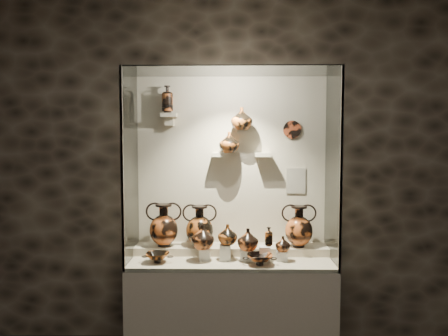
# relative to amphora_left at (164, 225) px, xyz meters

# --- Properties ---
(wall_back) EXTENTS (5.00, 0.02, 3.20)m
(wall_back) POSITION_rel_amphora_left_xyz_m (0.59, 0.18, 0.51)
(wall_back) COLOR black
(wall_back) RESTS_ON ground
(plinth) EXTENTS (1.70, 0.60, 0.80)m
(plinth) POSITION_rel_amphora_left_xyz_m (0.59, -0.14, -0.69)
(plinth) COLOR beige
(plinth) RESTS_ON floor
(front_tier) EXTENTS (1.68, 0.58, 0.03)m
(front_tier) POSITION_rel_amphora_left_xyz_m (0.59, -0.14, -0.27)
(front_tier) COLOR #C4B397
(front_tier) RESTS_ON plinth
(rear_tier) EXTENTS (1.70, 0.25, 0.10)m
(rear_tier) POSITION_rel_amphora_left_xyz_m (0.59, 0.04, -0.24)
(rear_tier) COLOR #C4B397
(rear_tier) RESTS_ON plinth
(back_panel) EXTENTS (1.70, 0.03, 1.60)m
(back_panel) POSITION_rel_amphora_left_xyz_m (0.59, 0.18, 0.51)
(back_panel) COLOR beige
(back_panel) RESTS_ON plinth
(glass_front) EXTENTS (1.70, 0.01, 1.60)m
(glass_front) POSITION_rel_amphora_left_xyz_m (0.59, -0.44, 0.51)
(glass_front) COLOR white
(glass_front) RESTS_ON plinth
(glass_left) EXTENTS (0.01, 0.60, 1.60)m
(glass_left) POSITION_rel_amphora_left_xyz_m (-0.26, -0.14, 0.51)
(glass_left) COLOR white
(glass_left) RESTS_ON plinth
(glass_right) EXTENTS (0.01, 0.60, 1.60)m
(glass_right) POSITION_rel_amphora_left_xyz_m (1.44, -0.14, 0.51)
(glass_right) COLOR white
(glass_right) RESTS_ON plinth
(glass_top) EXTENTS (1.70, 0.60, 0.01)m
(glass_top) POSITION_rel_amphora_left_xyz_m (0.59, -0.14, 1.31)
(glass_top) COLOR white
(glass_top) RESTS_ON back_panel
(frame_post_left) EXTENTS (0.02, 0.02, 1.60)m
(frame_post_left) POSITION_rel_amphora_left_xyz_m (-0.25, -0.43, 0.51)
(frame_post_left) COLOR gray
(frame_post_left) RESTS_ON plinth
(frame_post_right) EXTENTS (0.02, 0.02, 1.60)m
(frame_post_right) POSITION_rel_amphora_left_xyz_m (1.43, -0.43, 0.51)
(frame_post_right) COLOR gray
(frame_post_right) RESTS_ON plinth
(pedestal_a) EXTENTS (0.09, 0.09, 0.10)m
(pedestal_a) POSITION_rel_amphora_left_xyz_m (0.37, -0.19, -0.21)
(pedestal_a) COLOR silver
(pedestal_a) RESTS_ON front_tier
(pedestal_b) EXTENTS (0.09, 0.09, 0.13)m
(pedestal_b) POSITION_rel_amphora_left_xyz_m (0.54, -0.19, -0.19)
(pedestal_b) COLOR silver
(pedestal_b) RESTS_ON front_tier
(pedestal_c) EXTENTS (0.09, 0.09, 0.09)m
(pedestal_c) POSITION_rel_amphora_left_xyz_m (0.71, -0.19, -0.21)
(pedestal_c) COLOR silver
(pedestal_c) RESTS_ON front_tier
(pedestal_d) EXTENTS (0.09, 0.09, 0.12)m
(pedestal_d) POSITION_rel_amphora_left_xyz_m (0.87, -0.19, -0.20)
(pedestal_d) COLOR silver
(pedestal_d) RESTS_ON front_tier
(pedestal_e) EXTENTS (0.09, 0.09, 0.08)m
(pedestal_e) POSITION_rel_amphora_left_xyz_m (1.01, -0.19, -0.22)
(pedestal_e) COLOR silver
(pedestal_e) RESTS_ON front_tier
(bracket_ul) EXTENTS (0.14, 0.12, 0.04)m
(bracket_ul) POSITION_rel_amphora_left_xyz_m (0.04, 0.10, 0.96)
(bracket_ul) COLOR beige
(bracket_ul) RESTS_ON back_panel
(bracket_ca) EXTENTS (0.14, 0.12, 0.04)m
(bracket_ca) POSITION_rel_amphora_left_xyz_m (0.49, 0.10, 0.61)
(bracket_ca) COLOR beige
(bracket_ca) RESTS_ON back_panel
(bracket_cb) EXTENTS (0.10, 0.12, 0.04)m
(bracket_cb) POSITION_rel_amphora_left_xyz_m (0.69, 0.10, 0.81)
(bracket_cb) COLOR beige
(bracket_cb) RESTS_ON back_panel
(bracket_cc) EXTENTS (0.14, 0.12, 0.04)m
(bracket_cc) POSITION_rel_amphora_left_xyz_m (0.87, 0.10, 0.61)
(bracket_cc) COLOR beige
(bracket_cc) RESTS_ON back_panel
(amphora_left) EXTENTS (0.34, 0.34, 0.38)m
(amphora_left) POSITION_rel_amphora_left_xyz_m (0.00, 0.00, 0.00)
(amphora_left) COLOR #B95623
(amphora_left) RESTS_ON rear_tier
(amphora_mid) EXTENTS (0.38, 0.38, 0.36)m
(amphora_mid) POSITION_rel_amphora_left_xyz_m (0.31, 0.01, -0.01)
(amphora_mid) COLOR #A6511D
(amphora_mid) RESTS_ON rear_tier
(amphora_right) EXTENTS (0.38, 0.38, 0.36)m
(amphora_right) POSITION_rel_amphora_left_xyz_m (1.18, 0.00, -0.01)
(amphora_right) COLOR #B95623
(amphora_right) RESTS_ON rear_tier
(jug_a) EXTENTS (0.24, 0.24, 0.20)m
(jug_a) POSITION_rel_amphora_left_xyz_m (0.35, -0.20, -0.06)
(jug_a) COLOR #B95623
(jug_a) RESTS_ON pedestal_a
(jug_b) EXTENTS (0.19, 0.19, 0.17)m
(jug_b) POSITION_rel_amphora_left_xyz_m (0.56, -0.17, -0.04)
(jug_b) COLOR #A6511D
(jug_b) RESTS_ON pedestal_b
(jug_c) EXTENTS (0.19, 0.19, 0.18)m
(jug_c) POSITION_rel_amphora_left_xyz_m (0.73, -0.20, -0.08)
(jug_c) COLOR #B95623
(jug_c) RESTS_ON pedestal_c
(jug_e) EXTENTS (0.14, 0.14, 0.13)m
(jug_e) POSITION_rel_amphora_left_xyz_m (1.02, -0.20, -0.11)
(jug_e) COLOR #B95623
(jug_e) RESTS_ON pedestal_e
(lekythos_small) EXTENTS (0.09, 0.09, 0.18)m
(lekythos_small) POSITION_rel_amphora_left_xyz_m (0.90, -0.17, -0.05)
(lekythos_small) COLOR #A6511D
(lekythos_small) RESTS_ON pedestal_d
(kylix_left) EXTENTS (0.25, 0.22, 0.10)m
(kylix_left) POSITION_rel_amphora_left_xyz_m (-0.01, -0.26, -0.21)
(kylix_left) COLOR #A6511D
(kylix_left) RESTS_ON front_tier
(kylix_right) EXTENTS (0.28, 0.24, 0.11)m
(kylix_right) POSITION_rel_amphora_left_xyz_m (0.82, -0.31, -0.20)
(kylix_right) COLOR #B95623
(kylix_right) RESTS_ON front_tier
(lekythos_tall) EXTENTS (0.13, 0.13, 0.27)m
(lekythos_tall) POSITION_rel_amphora_left_xyz_m (0.03, 0.08, 1.11)
(lekythos_tall) COLOR #B95623
(lekythos_tall) RESTS_ON bracket_ul
(ovoid_vase_a) EXTENTS (0.23, 0.23, 0.19)m
(ovoid_vase_a) POSITION_rel_amphora_left_xyz_m (0.57, 0.06, 0.72)
(ovoid_vase_a) COLOR #A6511D
(ovoid_vase_a) RESTS_ON bracket_ca
(ovoid_vase_b) EXTENTS (0.19, 0.19, 0.20)m
(ovoid_vase_b) POSITION_rel_amphora_left_xyz_m (0.68, 0.06, 0.93)
(ovoid_vase_b) COLOR #A6511D
(ovoid_vase_b) RESTS_ON bracket_cb
(wall_plate) EXTENTS (0.16, 0.02, 0.16)m
(wall_plate) POSITION_rel_amphora_left_xyz_m (1.13, 0.15, 0.84)
(wall_plate) COLOR #C14B26
(wall_plate) RESTS_ON back_panel
(info_placard) EXTENTS (0.17, 0.01, 0.23)m
(info_placard) POSITION_rel_amphora_left_xyz_m (1.17, 0.15, 0.38)
(info_placard) COLOR beige
(info_placard) RESTS_ON back_panel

